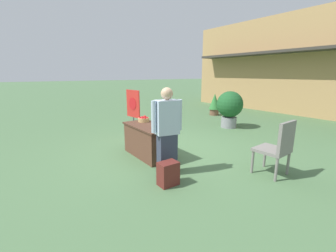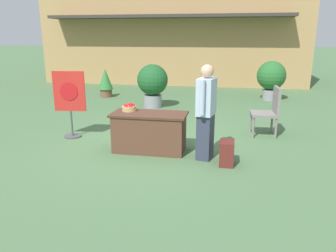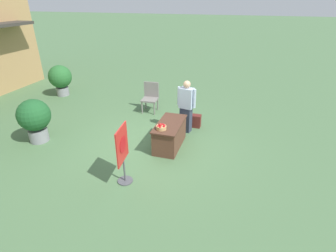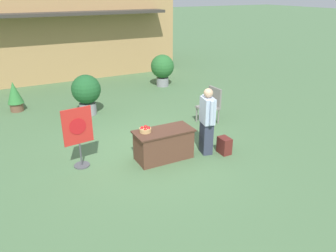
{
  "view_description": "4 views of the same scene",
  "coord_description": "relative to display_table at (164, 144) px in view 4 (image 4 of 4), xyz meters",
  "views": [
    {
      "loc": [
        4.46,
        -3.06,
        1.91
      ],
      "look_at": [
        0.62,
        -0.36,
        0.81
      ],
      "focal_mm": 24.0,
      "sensor_mm": 36.0,
      "label": 1
    },
    {
      "loc": [
        1.48,
        -6.29,
        2.14
      ],
      "look_at": [
        0.41,
        -0.5,
        0.5
      ],
      "focal_mm": 35.0,
      "sensor_mm": 36.0,
      "label": 2
    },
    {
      "loc": [
        -6.24,
        -2.37,
        3.91
      ],
      "look_at": [
        -0.17,
        -0.54,
        0.76
      ],
      "focal_mm": 28.0,
      "sensor_mm": 36.0,
      "label": 3
    },
    {
      "loc": [
        -3.1,
        -6.79,
        3.81
      ],
      "look_at": [
        0.32,
        -0.24,
        0.69
      ],
      "focal_mm": 35.0,
      "sensor_mm": 36.0,
      "label": 4
    }
  ],
  "objects": [
    {
      "name": "ground_plane",
      "position": [
        -0.05,
        0.52,
        -0.37
      ],
      "size": [
        120.0,
        120.0,
        0.0
      ],
      "primitive_type": "plane",
      "color": "#4C7047"
    },
    {
      "name": "storefront_building",
      "position": [
        -1.14,
        10.67,
        1.95
      ],
      "size": [
        11.65,
        5.76,
        4.63
      ],
      "color": "tan",
      "rests_on": "ground_plane"
    },
    {
      "name": "display_table",
      "position": [
        0.0,
        0.0,
        0.0
      ],
      "size": [
        1.4,
        0.67,
        0.74
      ],
      "color": "brown",
      "rests_on": "ground_plane"
    },
    {
      "name": "apple_basket",
      "position": [
        -0.42,
        0.11,
        0.43
      ],
      "size": [
        0.27,
        0.27,
        0.16
      ],
      "color": "tan",
      "rests_on": "display_table"
    },
    {
      "name": "person_visitor",
      "position": [
        1.07,
        -0.22,
        0.48
      ],
      "size": [
        0.34,
        0.6,
        1.67
      ],
      "rotation": [
        0.0,
        0.0,
        2.94
      ],
      "color": "#33384C",
      "rests_on": "ground_plane"
    },
    {
      "name": "backpack",
      "position": [
        1.45,
        -0.46,
        -0.16
      ],
      "size": [
        0.24,
        0.34,
        0.42
      ],
      "color": "maroon",
      "rests_on": "ground_plane"
    },
    {
      "name": "poster_board",
      "position": [
        -1.86,
        0.54,
        0.43
      ],
      "size": [
        0.67,
        0.36,
        1.42
      ],
      "rotation": [
        0.0,
        0.0,
        -1.45
      ],
      "color": "#4C4C51",
      "rests_on": "ground_plane"
    },
    {
      "name": "patio_chair",
      "position": [
        2.32,
        1.43,
        0.22
      ],
      "size": [
        0.58,
        0.58,
        1.07
      ],
      "rotation": [
        0.0,
        0.0,
        3.21
      ],
      "color": "gray",
      "rests_on": "ground_plane"
    },
    {
      "name": "potted_plant_near_left",
      "position": [
        2.83,
        5.72,
        0.4
      ],
      "size": [
        0.96,
        0.96,
        1.31
      ],
      "color": "gray",
      "rests_on": "ground_plane"
    },
    {
      "name": "potted_plant_far_left",
      "position": [
        -2.87,
        5.24,
        0.17
      ],
      "size": [
        0.51,
        0.51,
        1.0
      ],
      "color": "brown",
      "rests_on": "ground_plane"
    },
    {
      "name": "potted_plant_far_right",
      "position": [
        -0.83,
        3.83,
        0.39
      ],
      "size": [
        0.93,
        0.93,
        1.31
      ],
      "color": "gray",
      "rests_on": "ground_plane"
    }
  ]
}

